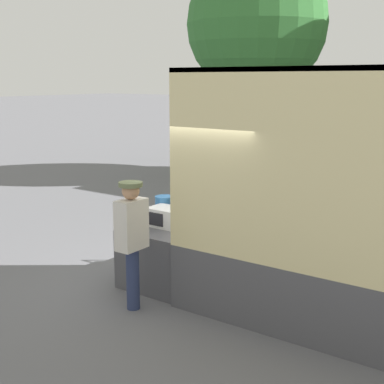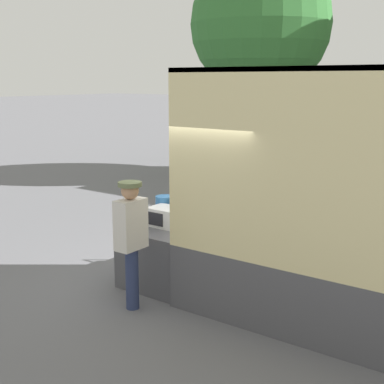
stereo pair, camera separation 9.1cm
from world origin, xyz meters
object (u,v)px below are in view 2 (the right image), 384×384
object	(u,v)px
orange_bucket	(165,207)
portable_generator	(208,202)
microwave	(166,217)
worker_person	(131,232)
street_tree	(261,24)

from	to	relation	value
orange_bucket	portable_generator	bearing A→B (deg)	51.71
microwave	worker_person	xyz separation A→B (m)	(0.26, -1.06, 0.06)
street_tree	microwave	bearing A→B (deg)	-68.58
microwave	street_tree	distance (m)	10.79
portable_generator	orange_bucket	size ratio (longest dim) A/B	1.75
orange_bucket	worker_person	xyz separation A→B (m)	(0.55, -1.39, 0.01)
portable_generator	orange_bucket	distance (m)	0.72
portable_generator	worker_person	distance (m)	1.96
microwave	portable_generator	size ratio (longest dim) A/B	0.77
portable_generator	orange_bucket	world-z (taller)	portable_generator
portable_generator	worker_person	world-z (taller)	worker_person
worker_person	street_tree	distance (m)	11.79
orange_bucket	worker_person	bearing A→B (deg)	-68.55
street_tree	worker_person	bearing A→B (deg)	-69.33
microwave	portable_generator	world-z (taller)	portable_generator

